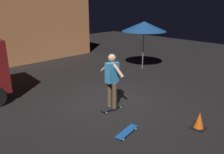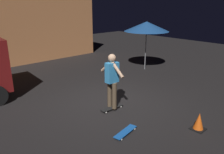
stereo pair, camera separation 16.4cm
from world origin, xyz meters
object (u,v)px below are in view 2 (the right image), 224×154
object	(u,v)px
patio_umbrella	(147,26)
traffic_cone	(199,122)
skateboard_spare	(125,132)
skateboard_ridden	(112,108)
skater	(112,77)

from	to	relation	value
patio_umbrella	traffic_cone	bearing A→B (deg)	-126.31
patio_umbrella	skateboard_spare	xyz separation A→B (m)	(-4.92, -3.47, -2.02)
skateboard_ridden	skateboard_spare	xyz separation A→B (m)	(-0.70, -1.26, 0.00)
patio_umbrella	skater	distance (m)	4.88
skateboard_ridden	skater	bearing A→B (deg)	0.00
skateboard_spare	traffic_cone	bearing A→B (deg)	-36.13
skateboard_ridden	skater	world-z (taller)	skater
patio_umbrella	skater	size ratio (longest dim) A/B	1.38
skater	traffic_cone	world-z (taller)	skater
skateboard_ridden	traffic_cone	world-z (taller)	traffic_cone
traffic_cone	skateboard_spare	bearing A→B (deg)	143.87
patio_umbrella	skateboard_spare	bearing A→B (deg)	-144.83
patio_umbrella	traffic_cone	distance (m)	6.00
skateboard_ridden	skater	size ratio (longest dim) A/B	0.47
skateboard_ridden	traffic_cone	distance (m)	2.53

